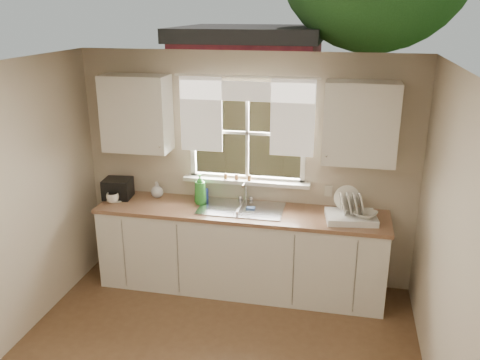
% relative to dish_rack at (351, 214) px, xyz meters
% --- Properties ---
extents(room_walls, '(3.62, 4.02, 2.50)m').
position_rel_dish_rack_xyz_m(room_walls, '(-1.12, -1.72, 0.26)').
color(room_walls, beige).
rests_on(room_walls, ground).
extents(ceiling, '(3.60, 4.00, 0.02)m').
position_rel_dish_rack_xyz_m(ceiling, '(-1.12, -1.65, 1.52)').
color(ceiling, silver).
rests_on(ceiling, room_walls).
extents(window, '(1.38, 0.16, 1.06)m').
position_rel_dish_rack_xyz_m(window, '(-1.12, 0.35, 0.51)').
color(window, white).
rests_on(window, room_walls).
extents(curtains, '(1.50, 0.03, 0.81)m').
position_rel_dish_rack_xyz_m(curtains, '(-1.12, 0.30, 0.96)').
color(curtains, white).
rests_on(curtains, room_walls).
extents(base_cabinets, '(3.00, 0.62, 0.87)m').
position_rel_dish_rack_xyz_m(base_cabinets, '(-1.12, 0.03, -0.54)').
color(base_cabinets, white).
rests_on(base_cabinets, ground).
extents(countertop, '(3.04, 0.65, 0.04)m').
position_rel_dish_rack_xyz_m(countertop, '(-1.12, 0.03, -0.09)').
color(countertop, '#875F43').
rests_on(countertop, base_cabinets).
extents(upper_cabinet_left, '(0.70, 0.33, 0.80)m').
position_rel_dish_rack_xyz_m(upper_cabinet_left, '(-2.27, 0.17, 0.87)').
color(upper_cabinet_left, white).
rests_on(upper_cabinet_left, room_walls).
extents(upper_cabinet_right, '(0.70, 0.33, 0.80)m').
position_rel_dish_rack_xyz_m(upper_cabinet_right, '(0.03, 0.17, 0.87)').
color(upper_cabinet_right, white).
rests_on(upper_cabinet_right, room_walls).
extents(wall_outlet, '(0.08, 0.01, 0.12)m').
position_rel_dish_rack_xyz_m(wall_outlet, '(-0.24, 0.33, 0.10)').
color(wall_outlet, beige).
rests_on(wall_outlet, room_walls).
extents(sill_jars, '(0.30, 0.04, 0.06)m').
position_rel_dish_rack_xyz_m(sill_jars, '(-1.21, 0.29, 0.20)').
color(sill_jars, brown).
rests_on(sill_jars, window).
extents(sink, '(0.88, 0.52, 0.40)m').
position_rel_dish_rack_xyz_m(sink, '(-1.12, 0.06, -0.14)').
color(sink, '#B7B7BC').
rests_on(sink, countertop).
extents(dish_rack, '(0.53, 0.43, 0.31)m').
position_rel_dish_rack_xyz_m(dish_rack, '(0.00, 0.00, 0.00)').
color(dish_rack, white).
rests_on(dish_rack, countertop).
extents(bowl, '(0.29, 0.29, 0.05)m').
position_rel_dish_rack_xyz_m(bowl, '(0.14, -0.05, 0.02)').
color(bowl, beige).
rests_on(bowl, dish_rack).
extents(soap_bottle_a, '(0.15, 0.15, 0.34)m').
position_rel_dish_rack_xyz_m(soap_bottle_a, '(-1.58, 0.12, 0.10)').
color(soap_bottle_a, green).
rests_on(soap_bottle_a, countertop).
extents(soap_bottle_b, '(0.12, 0.12, 0.20)m').
position_rel_dish_rack_xyz_m(soap_bottle_b, '(-1.58, 0.21, 0.03)').
color(soap_bottle_b, '#314AB8').
rests_on(soap_bottle_b, countertop).
extents(soap_bottle_c, '(0.16, 0.16, 0.18)m').
position_rel_dish_rack_xyz_m(soap_bottle_c, '(-2.10, 0.21, 0.02)').
color(soap_bottle_c, beige).
rests_on(soap_bottle_c, countertop).
extents(saucer, '(0.20, 0.20, 0.01)m').
position_rel_dish_rack_xyz_m(saucer, '(-2.52, 0.03, -0.06)').
color(saucer, silver).
rests_on(saucer, countertop).
extents(cup, '(0.17, 0.17, 0.11)m').
position_rel_dish_rack_xyz_m(cup, '(-2.52, -0.05, -0.01)').
color(cup, white).
rests_on(cup, countertop).
extents(black_appliance, '(0.32, 0.28, 0.22)m').
position_rel_dish_rack_xyz_m(black_appliance, '(-2.52, 0.11, 0.04)').
color(black_appliance, black).
rests_on(black_appliance, countertop).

